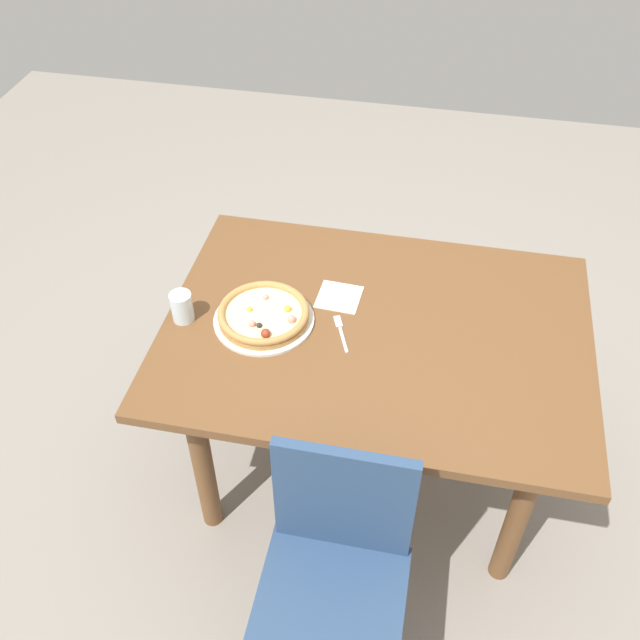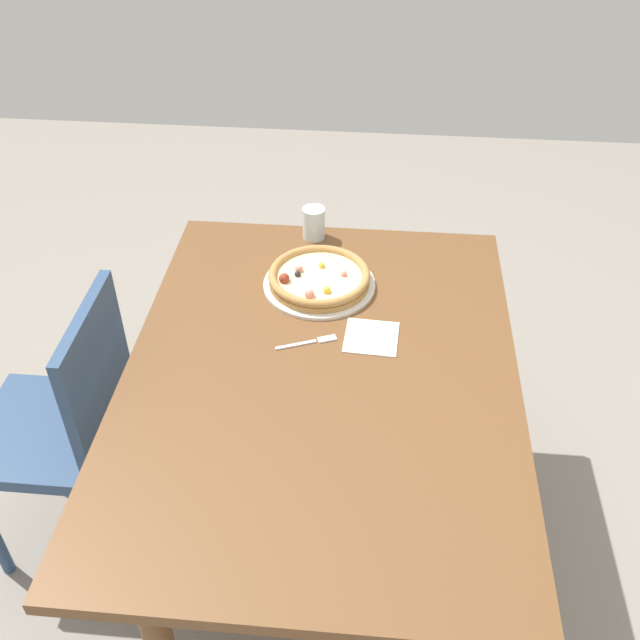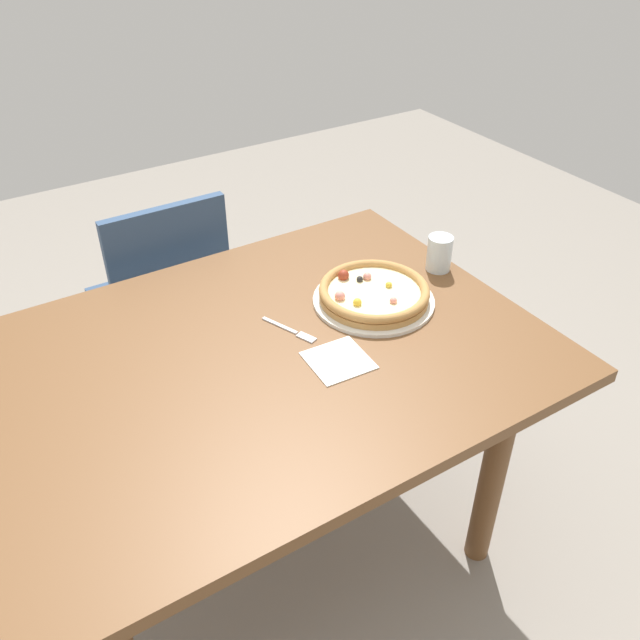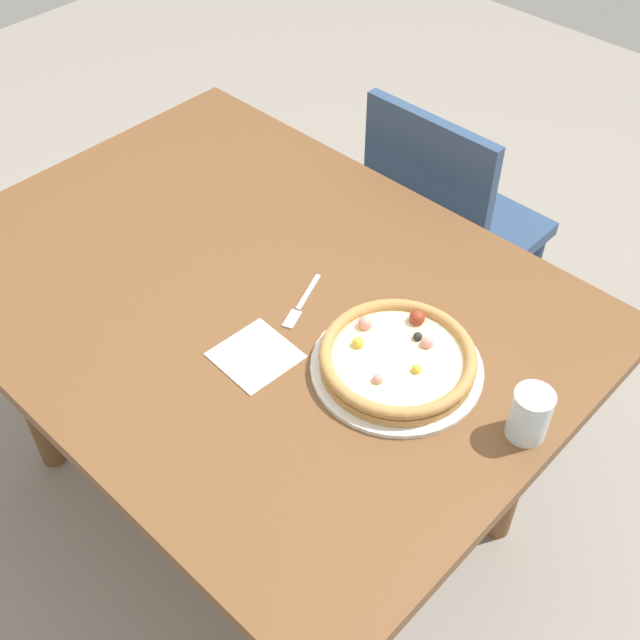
{
  "view_description": "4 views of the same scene",
  "coord_description": "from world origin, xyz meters",
  "px_view_note": "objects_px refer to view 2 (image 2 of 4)",
  "views": [
    {
      "loc": [
        0.14,
        -1.61,
        2.33
      ],
      "look_at": [
        -0.18,
        -0.02,
        0.78
      ],
      "focal_mm": 39.81,
      "sensor_mm": 36.0,
      "label": 1
    },
    {
      "loc": [
        1.34,
        0.12,
        2.03
      ],
      "look_at": [
        -0.18,
        -0.02,
        0.78
      ],
      "focal_mm": 41.26,
      "sensor_mm": 36.0,
      "label": 2
    },
    {
      "loc": [
        0.54,
        1.14,
        1.75
      ],
      "look_at": [
        -0.18,
        -0.02,
        0.78
      ],
      "focal_mm": 37.5,
      "sensor_mm": 36.0,
      "label": 3
    },
    {
      "loc": [
        -0.94,
        0.78,
        1.89
      ],
      "look_at": [
        -0.18,
        -0.02,
        0.78
      ],
      "focal_mm": 45.15,
      "sensor_mm": 36.0,
      "label": 4
    }
  ],
  "objects_px": {
    "pizza": "(319,277)",
    "fork": "(312,342)",
    "dining_table": "(321,402)",
    "napkin": "(371,337)",
    "chair_near": "(69,423)",
    "plate": "(319,284)",
    "drinking_glass": "(314,223)"
  },
  "relations": [
    {
      "from": "dining_table",
      "to": "napkin",
      "type": "relative_size",
      "value": 9.64
    },
    {
      "from": "plate",
      "to": "drinking_glass",
      "type": "height_order",
      "value": "drinking_glass"
    },
    {
      "from": "fork",
      "to": "plate",
      "type": "bearing_deg",
      "value": 69.09
    },
    {
      "from": "pizza",
      "to": "drinking_glass",
      "type": "height_order",
      "value": "drinking_glass"
    },
    {
      "from": "napkin",
      "to": "dining_table",
      "type": "bearing_deg",
      "value": -40.27
    },
    {
      "from": "chair_near",
      "to": "fork",
      "type": "bearing_deg",
      "value": -80.72
    },
    {
      "from": "fork",
      "to": "chair_near",
      "type": "bearing_deg",
      "value": 167.77
    },
    {
      "from": "chair_near",
      "to": "plate",
      "type": "bearing_deg",
      "value": -61.83
    },
    {
      "from": "chair_near",
      "to": "plate",
      "type": "relative_size",
      "value": 2.77
    },
    {
      "from": "pizza",
      "to": "fork",
      "type": "relative_size",
      "value": 1.84
    },
    {
      "from": "chair_near",
      "to": "plate",
      "type": "distance_m",
      "value": 0.81
    },
    {
      "from": "fork",
      "to": "drinking_glass",
      "type": "distance_m",
      "value": 0.51
    },
    {
      "from": "chair_near",
      "to": "fork",
      "type": "distance_m",
      "value": 0.73
    },
    {
      "from": "fork",
      "to": "napkin",
      "type": "distance_m",
      "value": 0.16
    },
    {
      "from": "dining_table",
      "to": "fork",
      "type": "distance_m",
      "value": 0.16
    },
    {
      "from": "chair_near",
      "to": "plate",
      "type": "xyz_separation_m",
      "value": [
        -0.36,
        0.67,
        0.26
      ]
    },
    {
      "from": "plate",
      "to": "pizza",
      "type": "distance_m",
      "value": 0.03
    },
    {
      "from": "pizza",
      "to": "drinking_glass",
      "type": "xyz_separation_m",
      "value": [
        -0.26,
        -0.04,
        0.02
      ]
    },
    {
      "from": "plate",
      "to": "pizza",
      "type": "bearing_deg",
      "value": -47.78
    },
    {
      "from": "chair_near",
      "to": "fork",
      "type": "height_order",
      "value": "chair_near"
    },
    {
      "from": "fork",
      "to": "napkin",
      "type": "height_order",
      "value": "fork"
    },
    {
      "from": "pizza",
      "to": "drinking_glass",
      "type": "bearing_deg",
      "value": -171.14
    },
    {
      "from": "pizza",
      "to": "chair_near",
      "type": "bearing_deg",
      "value": -61.89
    },
    {
      "from": "chair_near",
      "to": "napkin",
      "type": "bearing_deg",
      "value": -80.16
    },
    {
      "from": "plate",
      "to": "fork",
      "type": "distance_m",
      "value": 0.25
    },
    {
      "from": "dining_table",
      "to": "plate",
      "type": "height_order",
      "value": "plate"
    },
    {
      "from": "napkin",
      "to": "plate",
      "type": "bearing_deg",
      "value": -143.73
    },
    {
      "from": "dining_table",
      "to": "napkin",
      "type": "distance_m",
      "value": 0.22
    },
    {
      "from": "chair_near",
      "to": "pizza",
      "type": "xyz_separation_m",
      "value": [
        -0.36,
        0.67,
        0.29
      ]
    },
    {
      "from": "chair_near",
      "to": "napkin",
      "type": "distance_m",
      "value": 0.88
    },
    {
      "from": "drinking_glass",
      "to": "fork",
      "type": "bearing_deg",
      "value": 4.9
    },
    {
      "from": "dining_table",
      "to": "drinking_glass",
      "type": "relative_size",
      "value": 13.24
    }
  ]
}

